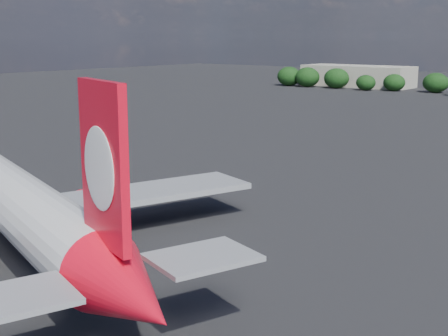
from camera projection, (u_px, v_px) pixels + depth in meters
The scene contains 3 objects.
ground at pixel (335, 156), 101.82m from camera, with size 500.00×500.00×0.00m, color black.
qantas_airliner at pixel (19, 206), 52.60m from camera, with size 50.47×48.44×16.82m.
terminal_building at pixel (357, 76), 241.13m from camera, with size 42.00×16.00×8.00m.
Camera 1 is at (49.49, -28.78, 19.20)m, focal length 50.00 mm.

